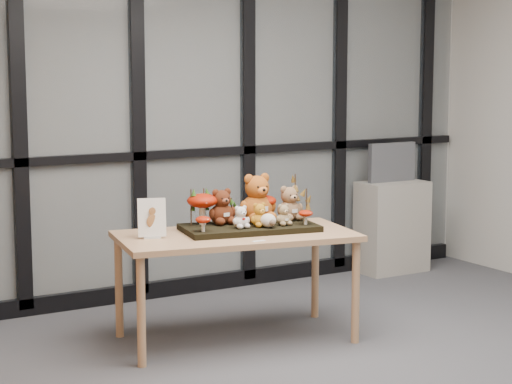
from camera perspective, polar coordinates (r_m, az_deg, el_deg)
room_shell at (r=4.72m, az=9.93°, el=7.50°), size 5.00×5.00×5.00m
glass_partition at (r=6.80m, az=-3.81°, el=5.51°), size 4.90×0.06×2.78m
display_table at (r=5.68m, az=-1.25°, el=-3.22°), size 1.54×0.97×0.67m
diorama_tray at (r=5.75m, az=-0.41°, el=-2.22°), size 0.89×0.56×0.04m
bear_pooh_yellow at (r=5.84m, az=0.05°, el=-0.20°), size 0.30×0.28×0.34m
bear_brown_medium at (r=5.77m, az=-2.13°, el=-0.77°), size 0.22×0.20×0.24m
bear_tan_back at (r=5.91m, az=2.06°, el=-0.56°), size 0.22×0.20×0.25m
bear_small_yellow at (r=5.68m, az=0.21°, el=-1.33°), size 0.14×0.13×0.16m
bear_white_bow at (r=5.63m, az=-0.95°, el=-1.47°), size 0.13×0.12×0.15m
bear_beige_small at (r=5.73m, az=1.70°, el=-1.33°), size 0.13×0.12×0.15m
plush_cream_hedgehog at (r=5.65m, az=0.75°, el=-1.72°), size 0.08×0.08×0.09m
mushroom_back_left at (r=5.76m, az=-3.31°, el=-0.96°), size 0.19×0.19×0.21m
mushroom_back_right at (r=5.90m, az=0.47°, el=-0.90°), size 0.16×0.16×0.18m
mushroom_front_left at (r=5.53m, az=-3.27°, el=-1.92°), size 0.09×0.09×0.10m
mushroom_front_right at (r=5.76m, az=3.07°, el=-1.52°), size 0.09×0.09×0.10m
sprig_green_far_left at (r=5.73m, az=-4.02°, el=-0.95°), size 0.05×0.05×0.23m
sprig_green_mid_left at (r=5.80m, az=-3.23°, el=-0.86°), size 0.05×0.05×0.22m
sprig_dry_far_right at (r=5.93m, az=2.43°, el=-0.29°), size 0.05×0.05×0.30m
sprig_dry_mid_right at (r=5.85m, az=3.13°, el=-0.82°), size 0.05×0.05×0.21m
sprig_green_centre at (r=5.87m, az=-1.52°, el=-1.09°), size 0.05×0.05×0.15m
sign_holder at (r=5.53m, az=-6.42°, el=-1.76°), size 0.17×0.10×0.24m
label_card at (r=5.42m, az=0.17°, el=-3.03°), size 0.08×0.03×0.00m
cabinet at (r=7.67m, az=8.37°, el=-2.13°), size 0.56×0.33×0.74m
monitor at (r=7.61m, az=8.36°, el=1.82°), size 0.45×0.05×0.32m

